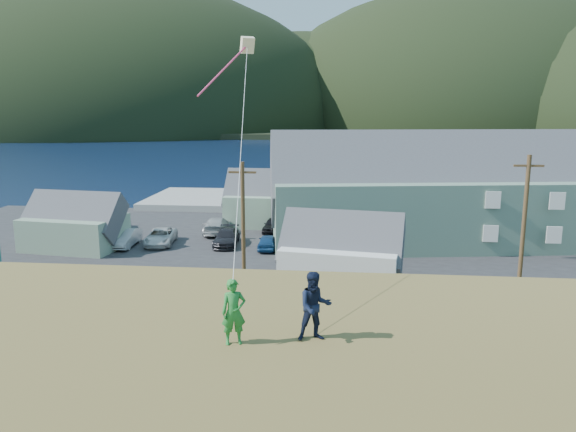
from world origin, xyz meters
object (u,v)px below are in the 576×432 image
Objects in this scene: lodge at (467,192)px; shed_white at (342,254)px; shed_palegreen_near at (74,224)px; shed_palegreen_far at (277,200)px; wharf at (252,200)px; kite_flyer_green at (234,312)px; kite_flyer_navy at (315,306)px.

lodge is 18.21m from shed_white.
shed_palegreen_far is (16.39, 11.64, 0.41)m from shed_palegreen_near.
kite_flyer_green reaches higher than wharf.
kite_flyer_navy is at bearing -82.08° from shed_white.
wharf is 27.08m from shed_palegreen_near.
shed_palegreen_near is 40.26m from kite_flyer_green.
shed_palegreen_near is 24.83m from shed_white.
kite_flyer_navy is (6.35, -45.16, 5.27)m from shed_palegreen_far.
shed_palegreen_near is 0.84× the size of shed_palegreen_far.
shed_palegreen_far is 45.91m from kite_flyer_navy.
kite_flyer_green is at bearing -82.38° from shed_palegreen_far.
kite_flyer_navy is (-11.67, -39.15, 3.24)m from lodge.
shed_white is 0.82× the size of shed_palegreen_far.
lodge is (22.79, -18.76, 4.32)m from wharf.
shed_palegreen_far reaches higher than shed_palegreen_near.
kite_flyer_navy is (1.80, 0.40, 0.05)m from kite_flyer_green.
wharf is at bearing 85.59° from kite_flyer_navy.
wharf is at bearing 118.65° from shed_white.
shed_palegreen_far reaches higher than wharf.
shed_palegreen_near reaches higher than wharf.
shed_palegreen_near is 1.01× the size of shed_white.
kite_flyer_green is at bearing -86.12° from shed_white.
kite_flyer_navy is at bearing -48.49° from shed_palegreen_near.
wharf is at bearing 71.88° from shed_palegreen_near.
shed_palegreen_far is at bearing 76.72° from kite_flyer_green.
kite_flyer_navy is at bearing -6.46° from kite_flyer_green.
shed_palegreen_far is (-6.90, 20.26, 0.23)m from shed_white.
kite_flyer_green is (20.94, -33.92, 5.63)m from shed_palegreen_near.
kite_flyer_green reaches higher than shed_white.
shed_white is at bearing -70.53° from wharf.
kite_flyer_navy reaches higher than wharf.
shed_palegreen_near is at bearing 168.88° from shed_white.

